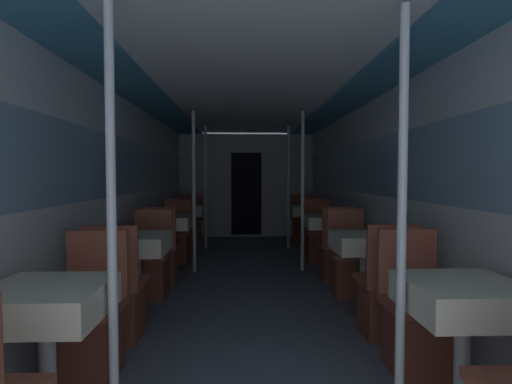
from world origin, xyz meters
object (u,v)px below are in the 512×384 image
(support_pole_left_2, at_px, (194,192))
(dining_table_left_0, at_px, (46,309))
(support_pole_left_0, at_px, (112,220))
(dining_table_right_2, at_px, (327,224))
(chair_left_far_2, at_px, (176,243))
(dining_table_left_1, at_px, (136,247))
(chair_left_far_3, at_px, (191,228))
(chair_left_near_3, at_px, (182,237))
(chair_right_far_0, at_px, (416,328))
(chair_left_far_1, at_px, (150,270))
(dining_table_left_2, at_px, (169,225))
(chair_right_near_2, at_px, (336,257))
(chair_right_far_2, at_px, (319,242))
(chair_right_near_1, at_px, (385,300))
(dining_table_right_3, at_px, (307,212))
(support_pole_right_0, at_px, (402,219))
(chair_left_near_2, at_px, (161,258))
(chair_right_near_3, at_px, (312,236))
(support_pole_left_3, at_px, (206,188))
(chair_left_far_0, at_px, (90,332))
(chair_left_near_1, at_px, (118,303))
(support_pole_right_3, at_px, (288,188))
(dining_table_right_0, at_px, (463,304))
(support_pole_right_2, at_px, (303,192))
(dining_table_left_3, at_px, (187,213))
(dining_table_right_1, at_px, (364,246))
(chair_right_far_3, at_px, (302,227))
(chair_right_far_1, at_px, (348,268))

(support_pole_left_2, bearing_deg, dining_table_left_0, -95.61)
(support_pole_left_0, relative_size, dining_table_right_2, 2.86)
(chair_left_far_2, height_order, dining_table_right_2, chair_left_far_2)
(dining_table_left_1, distance_m, chair_left_far_3, 3.94)
(chair_left_near_3, relative_size, chair_right_far_0, 1.00)
(chair_left_far_1, xyz_separation_m, dining_table_right_2, (2.13, 1.13, 0.34))
(chair_left_far_1, bearing_deg, chair_right_far_0, 141.64)
(dining_table_left_2, relative_size, chair_right_near_2, 0.81)
(chair_right_near_2, distance_m, chair_right_far_2, 1.11)
(chair_right_near_1, bearing_deg, dining_table_right_3, 90.00)
(support_pole_right_0, bearing_deg, chair_right_far_2, 85.18)
(dining_table_left_0, xyz_separation_m, chair_left_near_2, (0.00, 2.82, -0.34))
(chair_right_far_0, height_order, chair_right_near_3, same)
(support_pole_left_3, bearing_deg, dining_table_left_2, -101.12)
(dining_table_right_2, height_order, chair_right_near_2, chair_right_near_2)
(chair_right_near_3, bearing_deg, dining_table_left_0, -115.32)
(support_pole_left_0, relative_size, chair_right_near_3, 2.32)
(dining_table_left_0, xyz_separation_m, chair_left_far_0, (0.00, 0.55, -0.34))
(chair_left_near_1, relative_size, chair_left_near_3, 1.00)
(chair_left_far_1, relative_size, support_pole_right_3, 0.43)
(support_pole_right_3, bearing_deg, chair_right_near_1, -85.18)
(chair_left_near_1, xyz_separation_m, chair_left_near_2, (0.00, 1.69, 0.00))
(dining_table_left_0, height_order, support_pole_right_3, support_pole_right_3)
(chair_left_near_1, relative_size, chair_left_far_2, 1.00)
(dining_table_right_0, distance_m, support_pole_right_0, 0.55)
(dining_table_right_2, height_order, dining_table_right_3, same)
(support_pole_right_2, bearing_deg, dining_table_right_0, -84.39)
(chair_left_near_1, xyz_separation_m, dining_table_left_3, (-0.00, 3.93, 0.34))
(chair_left_far_3, xyz_separation_m, support_pole_right_0, (1.80, -5.61, 0.78))
(chair_left_far_0, bearing_deg, support_pole_left_3, -94.21)
(dining_table_left_1, bearing_deg, chair_left_far_3, 90.00)
(chair_left_far_3, distance_m, dining_table_right_2, 3.11)
(dining_table_left_2, bearing_deg, support_pole_left_2, 0.00)
(dining_table_right_1, relative_size, support_pole_right_3, 0.35)
(dining_table_left_0, bearing_deg, chair_left_far_0, 90.00)
(chair_left_far_1, xyz_separation_m, chair_right_near_3, (2.13, 2.26, 0.00))
(dining_table_right_1, bearing_deg, support_pole_right_3, 95.61)
(support_pole_right_0, xyz_separation_m, chair_right_far_3, (0.33, 5.61, -0.78))
(dining_table_left_0, height_order, chair_left_far_3, chair_left_far_3)
(chair_right_near_2, xyz_separation_m, chair_right_near_3, (0.00, 1.69, 0.00))
(support_pole_left_3, xyz_separation_m, support_pole_right_0, (1.47, -5.06, 0.00))
(chair_right_far_0, bearing_deg, support_pole_right_0, 59.16)
(chair_left_near_2, height_order, dining_table_right_2, chair_left_near_2)
(chair_right_far_2, bearing_deg, dining_table_right_1, 90.00)
(dining_table_left_3, height_order, support_pole_right_2, support_pole_right_2)
(chair_left_near_1, bearing_deg, chair_right_near_3, 57.71)
(dining_table_left_0, distance_m, support_pole_right_0, 1.85)
(dining_table_right_2, bearing_deg, support_pole_right_2, 180.00)
(dining_table_left_0, xyz_separation_m, chair_right_far_1, (2.13, 2.24, -0.34))
(dining_table_left_2, xyz_separation_m, support_pole_left_3, (0.33, 1.69, 0.44))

